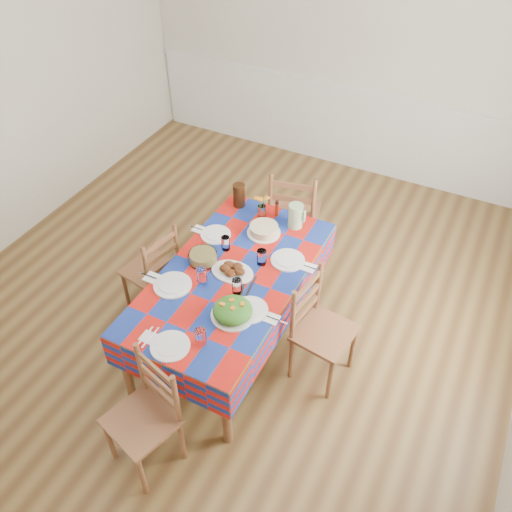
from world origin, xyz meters
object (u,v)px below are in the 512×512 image
(meat_platter, at_px, (232,270))
(green_pitcher, at_px, (296,216))
(chair_near, at_px, (146,417))
(chair_right, at_px, (320,330))
(chair_far, at_px, (293,214))
(tea_pitcher, at_px, (239,195))
(chair_left, at_px, (154,271))
(dining_table, at_px, (231,282))

(meat_platter, height_order, green_pitcher, green_pitcher)
(green_pitcher, bearing_deg, chair_near, -95.44)
(chair_right, bearing_deg, chair_near, 156.64)
(meat_platter, bearing_deg, chair_far, 89.53)
(meat_platter, bearing_deg, tea_pitcher, 114.68)
(green_pitcher, relative_size, chair_left, 0.23)
(tea_pitcher, relative_size, chair_near, 0.23)
(dining_table, xyz_separation_m, chair_far, (0.01, 1.10, -0.14))
(tea_pitcher, bearing_deg, green_pitcher, -4.46)
(dining_table, bearing_deg, chair_far, 89.48)
(meat_platter, distance_m, chair_right, 0.75)
(chair_right, bearing_deg, tea_pitcher, 62.47)
(chair_near, distance_m, chair_right, 1.30)
(green_pitcher, relative_size, chair_near, 0.23)
(tea_pitcher, distance_m, chair_left, 0.92)
(dining_table, relative_size, chair_near, 2.00)
(dining_table, height_order, green_pitcher, green_pitcher)
(green_pitcher, distance_m, tea_pitcher, 0.52)
(meat_platter, bearing_deg, chair_right, -1.10)
(green_pitcher, height_order, chair_near, green_pitcher)
(tea_pitcher, relative_size, chair_right, 0.22)
(meat_platter, height_order, tea_pitcher, tea_pitcher)
(green_pitcher, bearing_deg, chair_right, -54.05)
(meat_platter, height_order, chair_far, chair_far)
(meat_platter, distance_m, green_pitcher, 0.72)
(meat_platter, relative_size, chair_far, 0.33)
(meat_platter, bearing_deg, chair_left, -177.85)
(green_pitcher, bearing_deg, meat_platter, -104.83)
(dining_table, height_order, meat_platter, meat_platter)
(green_pitcher, height_order, tea_pitcher, same)
(dining_table, xyz_separation_m, green_pitcher, (0.18, 0.71, 0.17))
(meat_platter, height_order, chair_near, chair_near)
(meat_platter, distance_m, chair_left, 0.76)
(chair_left, bearing_deg, chair_far, 157.58)
(chair_far, bearing_deg, dining_table, 76.40)
(dining_table, height_order, chair_left, chair_left)
(chair_right, bearing_deg, green_pitcher, 44.29)
(tea_pitcher, xyz_separation_m, chair_near, (0.35, -1.86, -0.35))
(meat_platter, xyz_separation_m, tea_pitcher, (-0.34, 0.73, 0.07))
(chair_left, bearing_deg, chair_right, 100.75)
(green_pitcher, distance_m, chair_right, 0.94)
(green_pitcher, distance_m, chair_far, 0.53)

